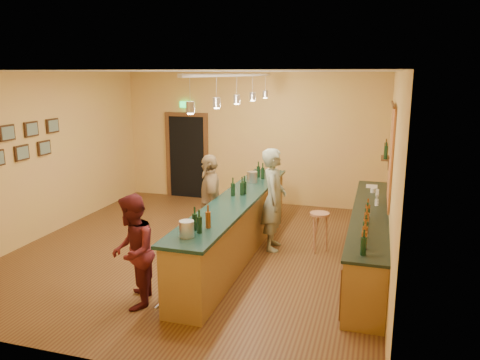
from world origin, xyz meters
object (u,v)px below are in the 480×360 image
(bartender, at_px, (274,199))
(customer_b, at_px, (210,202))
(customer_a, at_px, (133,251))
(bar_stool, at_px, (319,220))
(back_counter, at_px, (369,238))
(tasting_bar, at_px, (237,222))

(bartender, height_order, customer_b, bartender)
(bartender, bearing_deg, customer_a, 144.67)
(customer_b, distance_m, bar_stool, 2.00)
(customer_b, bearing_deg, bartender, 83.06)
(bartender, distance_m, customer_a, 3.01)
(bartender, distance_m, customer_b, 1.15)
(back_counter, height_order, customer_b, customer_b)
(tasting_bar, relative_size, bar_stool, 7.04)
(customer_a, distance_m, customer_b, 2.36)
(back_counter, xyz_separation_m, customer_a, (-3.08, -2.38, 0.31))
(back_counter, xyz_separation_m, tasting_bar, (-2.26, -0.18, 0.12))
(tasting_bar, distance_m, bar_stool, 1.50)
(bartender, height_order, customer_a, bartender)
(customer_a, relative_size, customer_b, 0.90)
(bartender, bearing_deg, back_counter, -108.40)
(customer_b, bearing_deg, tasting_bar, 51.24)
(back_counter, height_order, tasting_bar, tasting_bar)
(bartender, bearing_deg, customer_b, 98.95)
(bartender, height_order, bar_stool, bartender)
(back_counter, distance_m, bar_stool, 0.98)
(tasting_bar, bearing_deg, back_counter, 4.58)
(customer_a, distance_m, bar_stool, 3.55)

